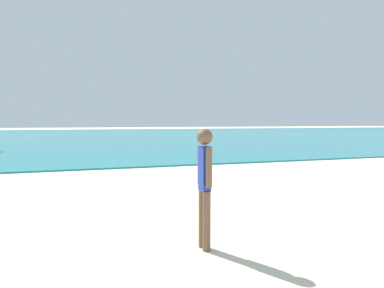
% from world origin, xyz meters
% --- Properties ---
extents(water, '(160.00, 60.00, 0.06)m').
position_xyz_m(water, '(0.00, 44.87, 0.03)').
color(water, teal).
rests_on(water, ground).
extents(person_standing, '(0.21, 0.36, 1.58)m').
position_xyz_m(person_standing, '(-1.36, 6.87, 0.90)').
color(person_standing, brown).
rests_on(person_standing, ground).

